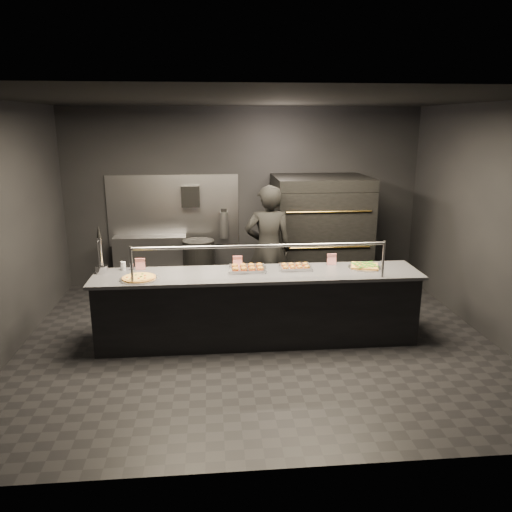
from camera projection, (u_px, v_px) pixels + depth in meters
name	position (u px, v px, depth m)	size (l,w,h in m)	color
room	(256.00, 227.00, 6.15)	(6.04, 6.00, 3.00)	black
service_counter	(258.00, 307.00, 6.37)	(4.10, 0.78, 1.37)	black
pizza_oven	(320.00, 234.00, 8.17)	(1.50, 1.23, 1.91)	black
prep_shelf	(151.00, 262.00, 8.46)	(1.20, 0.35, 0.90)	#99999E
towel_dispenser	(191.00, 196.00, 8.31)	(0.30, 0.20, 0.35)	black
fire_extinguisher	(224.00, 224.00, 8.49)	(0.14, 0.14, 0.51)	#B2B2B7
beer_tap	(101.00, 259.00, 6.21)	(0.16, 0.22, 0.61)	silver
round_pizza	(139.00, 278.00, 5.99)	(0.46, 0.46, 0.03)	silver
slider_tray_a	(248.00, 268.00, 6.35)	(0.50, 0.40, 0.07)	silver
slider_tray_b	(295.00, 267.00, 6.42)	(0.44, 0.35, 0.06)	silver
square_pizza	(365.00, 266.00, 6.46)	(0.43, 0.43, 0.05)	silver
condiment_jar	(126.00, 266.00, 6.36)	(0.16, 0.06, 0.11)	silver
tent_cards	(238.00, 261.00, 6.48)	(2.61, 0.04, 0.15)	white
trash_bin	(199.00, 266.00, 8.30)	(0.52, 0.52, 0.87)	black
worker	(268.00, 249.00, 7.33)	(0.69, 0.45, 1.89)	black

